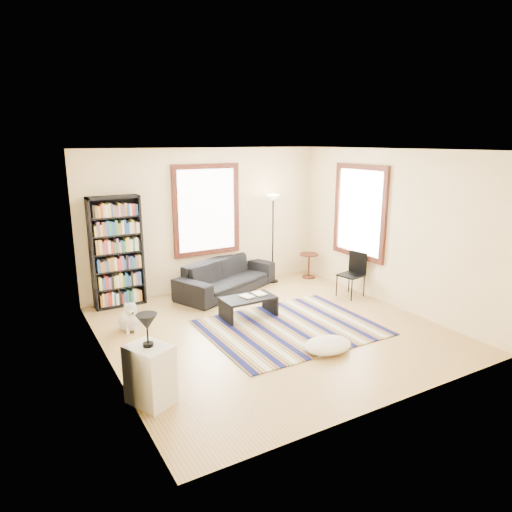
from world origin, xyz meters
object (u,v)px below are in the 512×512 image
floor_lamp (273,239)px  white_cabinet (150,375)px  folding_chair (351,275)px  side_table (309,266)px  coffee_table (248,307)px  dog (129,315)px  sofa (226,276)px  floor_cushion (328,345)px  bookshelf (117,252)px

floor_lamp → white_cabinet: 4.92m
folding_chair → side_table: bearing=76.8°
coffee_table → folding_chair: (2.22, -0.03, 0.25)m
coffee_table → side_table: size_ratio=1.67×
folding_chair → dog: (-4.14, 0.48, -0.17)m
coffee_table → floor_lamp: size_ratio=0.48×
side_table → white_cabinet: size_ratio=0.77×
sofa → floor_lamp: size_ratio=1.18×
floor_cushion → folding_chair: (1.86, 1.66, 0.34)m
floor_cushion → dog: (-2.27, 2.15, 0.16)m
sofa → bookshelf: size_ratio=1.10×
coffee_table → floor_lamp: (1.42, 1.52, 0.75)m
white_cabinet → floor_cushion: bearing=-23.8°
side_table → folding_chair: (-0.05, -1.42, 0.16)m
sofa → white_cabinet: 4.03m
bookshelf → white_cabinet: size_ratio=2.86×
floor_lamp → dog: floor_lamp is taller
side_table → folding_chair: folding_chair is taller
floor_cushion → floor_lamp: floor_lamp is taller
floor_lamp → sofa: bearing=-175.0°
side_table → folding_chair: 1.43m
bookshelf → folding_chair: bearing=-23.4°
sofa → white_cabinet: (-2.51, -3.15, 0.03)m
sofa → side_table: 1.99m
floor_cushion → white_cabinet: size_ratio=1.05×
dog → floor_cushion: bearing=-41.4°
sofa → floor_lamp: floor_lamp is taller
sofa → folding_chair: folding_chair is taller
dog → coffee_table: bearing=-11.3°
floor_cushion → side_table: (1.91, 3.08, 0.18)m
floor_cushion → white_cabinet: bearing=-179.2°
side_table → white_cabinet: (-4.50, -3.12, 0.08)m
side_table → folding_chair: bearing=-92.0°
bookshelf → floor_cushion: bearing=-58.0°
bookshelf → white_cabinet: bearing=-97.9°
coffee_table → folding_chair: 2.24m
sofa → floor_cushion: bearing=-112.1°
floor_cushion → white_cabinet: 2.60m
coffee_table → side_table: bearing=31.4°
coffee_table → bookshelf: bearing=136.1°
sofa → side_table: size_ratio=4.06×
floor_lamp → side_table: 1.09m
coffee_table → folding_chair: bearing=-0.9°
white_cabinet → dog: (0.31, 2.18, -0.09)m
floor_cushion → white_cabinet: white_cabinet is taller
bookshelf → folding_chair: size_ratio=2.33×
floor_cushion → folding_chair: size_ratio=0.85×
bookshelf → side_table: bearing=-4.3°
white_cabinet → dog: size_ratio=1.37×
bookshelf → floor_cushion: bookshelf is taller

